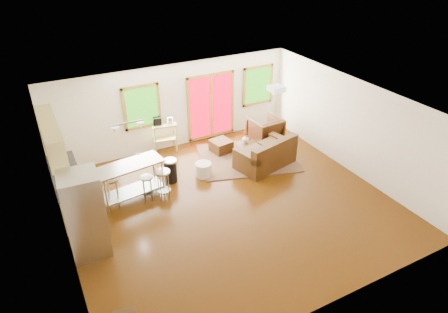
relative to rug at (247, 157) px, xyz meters
name	(u,v)px	position (x,y,z in m)	size (l,w,h in m)	color
floor	(230,204)	(-1.55, -1.77, -0.02)	(7.50, 7.00, 0.02)	#341A03
ceiling	(230,106)	(-1.55, -1.77, 2.60)	(7.50, 7.00, 0.02)	white
back_wall	(174,107)	(-1.55, 1.74, 1.29)	(7.50, 0.02, 2.60)	white
left_wall	(59,204)	(-5.31, -1.77, 1.29)	(0.02, 7.00, 2.60)	white
right_wall	(353,126)	(2.21, -1.77, 1.29)	(0.02, 7.00, 2.60)	white
front_wall	(332,253)	(-1.55, -5.28, 1.29)	(7.50, 0.02, 2.60)	white
window_left	(142,107)	(-2.55, 1.69, 1.49)	(1.10, 0.05, 1.30)	#1E5B0E
french_doors	(211,106)	(-0.35, 1.69, 1.09)	(1.60, 0.05, 2.10)	#BB0015
window_right	(258,85)	(1.35, 1.69, 1.49)	(1.10, 0.05, 1.30)	#1E5B0E
rug	(247,157)	(0.00, 0.00, 0.00)	(2.79, 2.15, 0.03)	#4B5D3A
loveseat	(266,155)	(0.23, -0.65, 0.34)	(1.84, 1.30, 0.89)	#311B08
coffee_table	(252,146)	(0.20, 0.10, 0.30)	(1.05, 0.81, 0.37)	#34230B
armchair	(265,129)	(1.00, 0.62, 0.45)	(0.91, 0.85, 0.93)	#311B08
ottoman	(221,146)	(-0.51, 0.71, 0.17)	(0.56, 0.56, 0.37)	#311B08
pouf	(203,170)	(-1.57, -0.29, 0.18)	(0.45, 0.45, 0.39)	silver
vase	(246,138)	(0.08, 0.27, 0.51)	(0.25, 0.26, 0.33)	silver
book	(266,139)	(0.53, -0.14, 0.54)	(0.24, 0.03, 0.32)	maroon
cabinets	(64,175)	(-5.04, -0.07, 0.91)	(0.64, 2.24, 2.30)	tan
refrigerator	(86,214)	(-4.89, -1.86, 0.93)	(0.81, 0.77, 1.88)	#B7BABC
island	(131,176)	(-3.60, -0.49, 0.69)	(1.70, 0.87, 1.03)	#B7BABC
cup	(138,154)	(-3.25, -0.06, 1.00)	(0.12, 0.09, 0.12)	white
bar_stool_a	(112,186)	(-4.08, -0.53, 0.58)	(0.46, 0.46, 0.80)	#B7BABC
bar_stool_b	(147,183)	(-3.27, -0.66, 0.49)	(0.35, 0.35, 0.68)	#B7BABC
bar_stool_c	(163,178)	(-2.89, -0.78, 0.57)	(0.38, 0.38, 0.79)	#B7BABC
trash_can	(171,170)	(-2.45, -0.12, 0.32)	(0.41, 0.41, 0.65)	black
kitchen_cart	(163,128)	(-2.00, 1.58, 0.76)	(0.81, 0.60, 1.13)	tan
ceiling_flush	(276,89)	(0.05, -1.17, 2.52)	(0.35, 0.35, 0.12)	white
pendant_light	(128,127)	(-3.45, -0.27, 1.88)	(0.80, 0.18, 0.79)	gray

